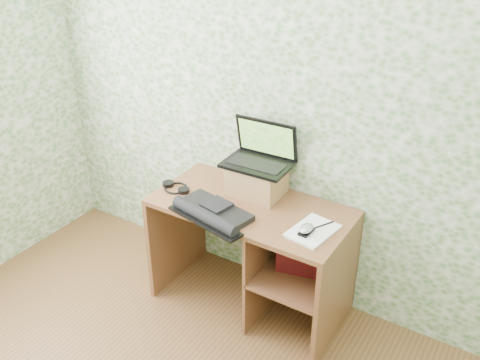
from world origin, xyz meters
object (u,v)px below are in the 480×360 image
Objects in this scene: laptop at (261,154)px; desk at (264,244)px; riser at (257,180)px; notepad at (313,231)px; keyboard at (211,212)px.

desk is at bearing -53.52° from laptop.
riser is 0.16m from laptop.
notepad reaches higher than desk.
laptop reaches higher than keyboard.
desk is 2.27× the size of keyboard.
laptop is at bearing 128.39° from desk.
desk is at bearing 61.08° from keyboard.
desk is at bearing 174.35° from notepad.
riser reaches higher than notepad.
keyboard is at bearing -103.31° from riser.
notepad is (0.57, 0.16, -0.02)m from keyboard.
keyboard is (-0.09, -0.41, -0.23)m from laptop.
desk is 0.44m from keyboard.
desk is 0.46m from notepad.
desk is 2.93× the size of laptop.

